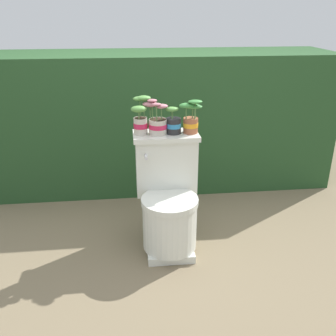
{
  "coord_description": "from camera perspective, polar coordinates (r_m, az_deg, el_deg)",
  "views": [
    {
      "loc": [
        -0.24,
        -2.03,
        1.47
      ],
      "look_at": [
        0.0,
        0.11,
        0.55
      ],
      "focal_mm": 40.0,
      "sensor_mm": 36.0,
      "label": 1
    }
  ],
  "objects": [
    {
      "name": "ground_plane",
      "position": [
        2.52,
        0.25,
        -12.63
      ],
      "size": [
        12.0,
        12.0,
        0.0
      ],
      "primitive_type": "plane",
      "color": "#75664C"
    },
    {
      "name": "hedge_backdrop",
      "position": [
        3.3,
        -2.01,
        7.33
      ],
      "size": [
        3.0,
        0.71,
        1.14
      ],
      "color": "#234723",
      "rests_on": "ground"
    },
    {
      "name": "toilet",
      "position": [
        2.42,
        0.05,
        -4.6
      ],
      "size": [
        0.41,
        0.51,
        0.74
      ],
      "color": "silver",
      "rests_on": "ground"
    },
    {
      "name": "potted_plant_left",
      "position": [
        2.34,
        -4.21,
        7.62
      ],
      "size": [
        0.13,
        0.13,
        0.24
      ],
      "color": "beige",
      "rests_on": "toilet"
    },
    {
      "name": "potted_plant_midleft",
      "position": [
        2.34,
        -1.66,
        7.04
      ],
      "size": [
        0.15,
        0.12,
        0.22
      ],
      "color": "beige",
      "rests_on": "toilet"
    },
    {
      "name": "potted_plant_middle",
      "position": [
        2.36,
        0.82,
        6.85
      ],
      "size": [
        0.1,
        0.1,
        0.17
      ],
      "color": "#262628",
      "rests_on": "toilet"
    },
    {
      "name": "potted_plant_midright",
      "position": [
        2.36,
        3.53,
        7.6
      ],
      "size": [
        0.15,
        0.11,
        0.22
      ],
      "color": "#9E5638",
      "rests_on": "toilet"
    }
  ]
}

